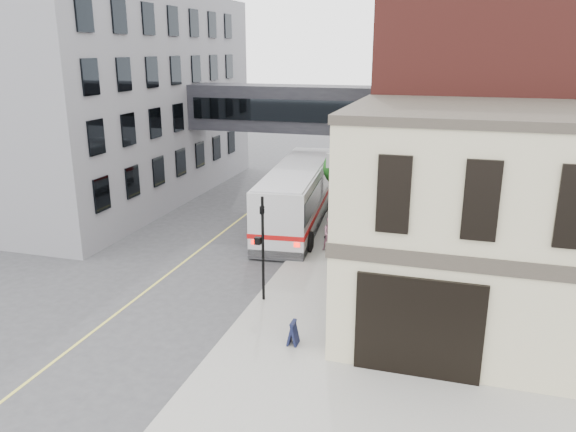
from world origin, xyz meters
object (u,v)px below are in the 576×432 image
Objects in this scene: newspaper_box at (333,246)px; sandwich_board at (293,333)px; bus at (298,193)px; pedestrian_a at (339,227)px; pedestrian_c at (331,235)px; pedestrian_b at (331,234)px.

newspaper_box is 1.07× the size of sandwich_board.
bus is 4.26m from pedestrian_a.
pedestrian_c is 0.91m from newspaper_box.
pedestrian_c is at bearing 95.24° from newspaper_box.
bus is at bearing 108.02° from newspaper_box.
pedestrian_a reaches higher than sandwich_board.
sandwich_board is (0.74, -11.58, -0.36)m from pedestrian_a.
sandwich_board is (0.85, -10.01, -0.44)m from pedestrian_b.
pedestrian_b is at bearing 99.49° from newspaper_box.
pedestrian_b reaches higher than newspaper_box.
pedestrian_c is at bearing -93.55° from pedestrian_a.
pedestrian_a is 1.08× the size of pedestrian_c.
bus is 14.99× the size of sandwich_board.
sandwich_board is (0.86, -10.18, -0.30)m from pedestrian_c.
pedestrian_c is 1.57× the size of newspaper_box.
sandwich_board is at bearing -75.03° from bus.
newspaper_box is (0.30, -0.66, -0.42)m from pedestrian_b.
pedestrian_c is at bearing 64.82° from pedestrian_b.
pedestrian_a reaches higher than newspaper_box.
pedestrian_a is 11.61m from sandwich_board.
pedestrian_a is 2.26m from newspaper_box.
pedestrian_b is 0.83m from newspaper_box.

